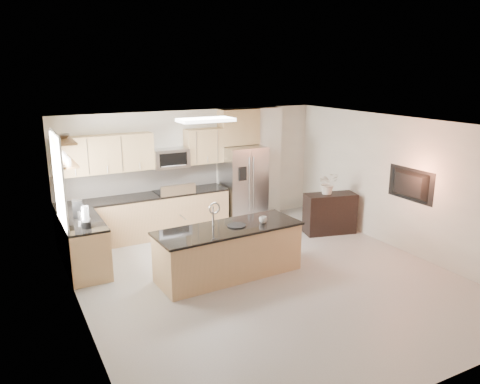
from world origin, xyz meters
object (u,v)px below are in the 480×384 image
platter (237,226)px  coffee_maker (78,209)px  kettle (84,213)px  credenza (330,213)px  blender (86,218)px  microwave (170,158)px  range (174,212)px  bowl (62,136)px  cup (263,220)px  refrigerator (243,185)px  flower_vase (328,178)px  television (407,185)px  island (229,251)px

platter → coffee_maker: bearing=145.3°
kettle → credenza: bearing=-5.9°
blender → microwave: bearing=38.4°
range → bowl: bearing=-157.3°
cup → blender: size_ratio=0.38×
refrigerator → coffee_maker: bearing=-167.4°
refrigerator → kettle: (-3.68, -1.00, 0.15)m
blender → bowl: 1.44m
credenza → bowl: bowl is taller
kettle → coffee_maker: coffee_maker is taller
flower_vase → television: bearing=-69.5°
credenza → kettle: 5.06m
coffee_maker → television: bearing=-21.8°
island → credenza: island is taller
range → flower_vase: size_ratio=1.61×
kettle → refrigerator: bearing=15.2°
kettle → blender: bearing=-96.0°
island → flower_vase: flower_vase is taller
platter → flower_vase: size_ratio=0.46×
flower_vase → refrigerator: bearing=130.3°
refrigerator → blender: 4.02m
coffee_maker → flower_vase: flower_vase is taller
refrigerator → bowl: bowl is taller
refrigerator → credenza: refrigerator is taller
range → flower_vase: flower_vase is taller
refrigerator → cup: 2.68m
refrigerator → coffee_maker: (-3.75, -0.84, 0.18)m
range → cup: range is taller
range → blender: 2.64m
blender → television: bearing=-16.0°
refrigerator → island: size_ratio=0.69×
microwave → flower_vase: (2.91, -1.65, -0.41)m
flower_vase → television: size_ratio=0.66×
microwave → bowl: bowl is taller
microwave → flower_vase: bearing=-29.5°
blender → coffee_maker: size_ratio=1.16×
range → kettle: kettle is taller
credenza → television: (0.53, -1.56, 0.91)m
kettle → cup: bearing=-28.9°
range → cup: 2.69m
refrigerator → flower_vase: 1.96m
blender → bowl: size_ratio=1.03×
island → cup: bearing=-9.5°
microwave → refrigerator: size_ratio=0.43×
island → platter: 0.47m
microwave → blender: (-2.07, -1.65, -0.55)m
coffee_maker → bowl: size_ratio=0.89×
range → television: (3.51, -3.12, 0.88)m
range → blender: size_ratio=3.09×
credenza → bowl: 5.61m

